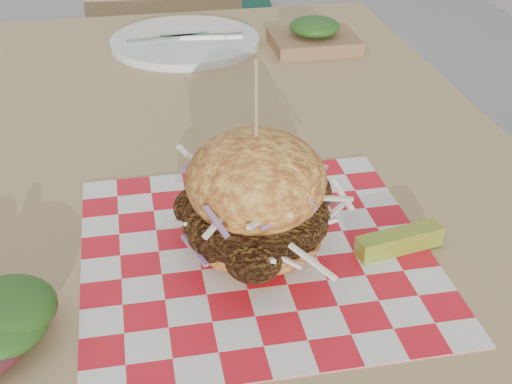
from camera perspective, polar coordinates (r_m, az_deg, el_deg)
The scene contains 8 objects.
ground at distance 1.69m, azimuth -4.24°, elevation -13.71°, with size 80.00×80.00×0.00m, color gray.
patio_table at distance 1.00m, azimuth -3.06°, elevation -0.13°, with size 0.80×1.20×0.75m.
patio_chair at distance 1.90m, azimuth -6.06°, elevation 11.27°, with size 0.54×0.55×0.95m.
paper_liner at distance 0.75m, azimuth 0.00°, elevation -4.85°, with size 0.36×0.36×0.00m, color red.
sandwich at distance 0.72m, azimuth 0.00°, elevation -0.97°, with size 0.19×0.19×0.21m.
pickle_spear at distance 0.76m, azimuth 11.40°, elevation -3.86°, with size 0.10×0.02×0.02m, color olive.
place_setting at distance 1.33m, azimuth -5.69°, elevation 11.90°, with size 0.27×0.27×0.02m.
kraft_tray at distance 1.31m, azimuth 4.68°, elevation 12.33°, with size 0.15×0.12×0.06m.
Camera 1 is at (-0.11, -1.20, 1.19)m, focal length 50.00 mm.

